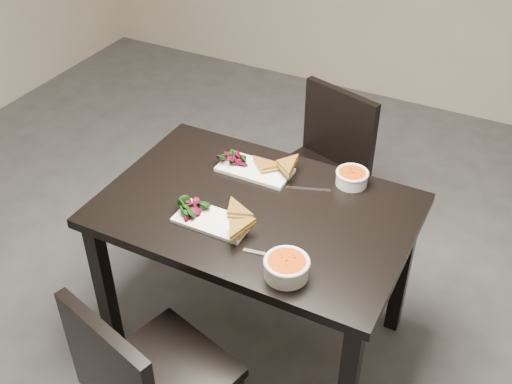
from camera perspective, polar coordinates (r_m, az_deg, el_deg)
ground at (r=2.94m, az=-2.47°, el=-12.23°), size 5.00×5.00×0.00m
table at (r=2.44m, az=0.00°, el=-3.16°), size 1.20×0.80×0.75m
chair_near at (r=2.19m, az=-10.33°, el=-16.75°), size 0.52×0.52×0.85m
chair_far at (r=3.11m, az=6.20°, el=2.65°), size 0.53×0.53×0.85m
plate_near at (r=2.31m, az=-4.03°, el=-2.69°), size 0.29×0.14×0.01m
sandwich_near at (r=2.27m, az=-2.46°, el=-2.37°), size 0.17×0.15×0.05m
salad_near at (r=2.33m, az=-6.18°, el=-1.46°), size 0.09×0.08×0.04m
soup_bowl_near at (r=2.08m, az=2.86°, el=-6.94°), size 0.16×0.16×0.07m
cutlery_near at (r=2.17m, az=1.09°, el=-5.84°), size 0.18×0.05×0.00m
plate_far at (r=2.57m, az=-0.10°, el=2.08°), size 0.31×0.15×0.02m
sandwich_far at (r=2.51m, az=1.06°, el=2.12°), size 0.19×0.19×0.05m
salad_far at (r=2.59m, az=-2.07°, el=3.18°), size 0.10×0.09×0.04m
soup_bowl_far at (r=2.51m, az=8.89°, el=1.39°), size 0.13×0.13×0.06m
cutlery_far at (r=2.48m, az=4.89°, el=0.28°), size 0.17×0.08×0.00m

